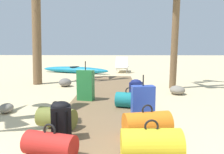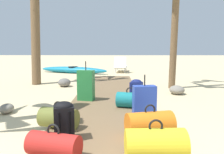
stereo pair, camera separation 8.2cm
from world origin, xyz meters
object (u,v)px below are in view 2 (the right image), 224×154
at_px(duffel_bag_red, 54,145).
at_px(duffel_bag_yellow, 155,145).
at_px(suitcase_blue, 144,101).
at_px(lounge_chair, 121,66).
at_px(suitcase_green, 86,85).
at_px(duffel_bag_teal, 130,100).
at_px(duffel_bag_orange, 150,124).
at_px(backpack_black, 64,120).
at_px(kayak, 73,70).
at_px(backpack_navy, 136,89).
at_px(duffel_bag_olive, 59,118).

distance_m(duffel_bag_red, duffel_bag_yellow, 1.17).
xyz_separation_m(suitcase_blue, lounge_chair, (-0.24, 8.22, -0.04)).
xyz_separation_m(duffel_bag_red, suitcase_green, (0.02, 2.92, 0.22)).
bearing_deg(suitcase_green, duffel_bag_teal, -33.58).
distance_m(suitcase_green, duffel_bag_orange, 2.57).
height_order(backpack_black, kayak, backpack_black).
distance_m(suitcase_blue, duffel_bag_red, 2.03).
bearing_deg(duffel_bag_yellow, duffel_bag_orange, 86.74).
relative_size(backpack_black, suitcase_green, 0.58).
relative_size(duffel_bag_yellow, kayak, 0.19).
bearing_deg(duffel_bag_yellow, backpack_navy, 88.98).
xyz_separation_m(duffel_bag_teal, duffel_bag_red, (-1.02, -2.26, -0.02)).
bearing_deg(duffel_bag_olive, duffel_bag_orange, -13.67).
xyz_separation_m(duffel_bag_teal, duffel_bag_yellow, (0.14, -2.34, 0.02)).
height_order(backpack_navy, suitcase_green, suitcase_green).
xyz_separation_m(suitcase_blue, kayak, (-2.66, 7.71, -0.20)).
distance_m(backpack_black, duffel_bag_olive, 0.53).
distance_m(duffel_bag_yellow, suitcase_green, 3.22).
relative_size(duffel_bag_red, kayak, 0.18).
xyz_separation_m(duffel_bag_yellow, kayak, (-2.58, 9.38, -0.10)).
bearing_deg(backpack_navy, backpack_black, -115.72).
bearing_deg(suitcase_green, lounge_chair, 81.89).
height_order(duffel_bag_red, backpack_black, backpack_black).
xyz_separation_m(suitcase_blue, backpack_black, (-1.23, -1.09, -0.01)).
height_order(backpack_navy, duffel_bag_olive, backpack_navy).
distance_m(duffel_bag_yellow, duffel_bag_olive, 1.72).
distance_m(backpack_navy, duffel_bag_yellow, 3.10).
relative_size(duffel_bag_red, suitcase_green, 0.72).
height_order(backpack_navy, kayak, backpack_navy).
xyz_separation_m(duffel_bag_orange, lounge_chair, (-0.21, 9.16, 0.07)).
bearing_deg(duffel_bag_yellow, suitcase_green, 110.88).
xyz_separation_m(duffel_bag_red, lounge_chair, (1.00, 9.81, 0.10)).
xyz_separation_m(backpack_black, duffel_bag_olive, (-0.19, 0.48, -0.12)).
relative_size(suitcase_blue, duffel_bag_yellow, 1.12).
xyz_separation_m(suitcase_blue, duffel_bag_orange, (-0.04, -0.94, -0.11)).
bearing_deg(backpack_navy, duffel_bag_olive, -124.63).
height_order(duffel_bag_yellow, kayak, duffel_bag_yellow).
bearing_deg(duffel_bag_teal, duffel_bag_olive, -133.48).
bearing_deg(duffel_bag_olive, duffel_bag_yellow, -38.51).
bearing_deg(backpack_navy, duffel_bag_red, -112.06).
bearing_deg(kayak, backpack_black, -80.78).
relative_size(backpack_navy, duffel_bag_olive, 0.74).
relative_size(duffel_bag_red, duffel_bag_orange, 0.92).
relative_size(duffel_bag_yellow, duffel_bag_olive, 1.04).
height_order(duffel_bag_teal, duffel_bag_olive, duffel_bag_teal).
height_order(backpack_navy, duffel_bag_red, backpack_navy).
relative_size(duffel_bag_yellow, suitcase_green, 0.74).
height_order(duffel_bag_yellow, lounge_chair, lounge_chair).
distance_m(duffel_bag_teal, kayak, 7.46).
xyz_separation_m(duffel_bag_teal, suitcase_green, (-1.00, 0.67, 0.20)).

